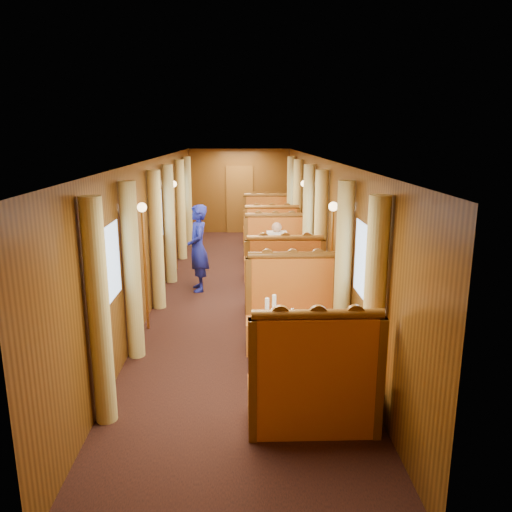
{
  "coord_description": "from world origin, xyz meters",
  "views": [
    {
      "loc": [
        0.04,
        -9.0,
        2.91
      ],
      "look_at": [
        0.27,
        -1.39,
        1.05
      ],
      "focal_mm": 35.0,
      "sensor_mm": 36.0,
      "label": 1
    }
  ],
  "objects_px": {
    "table_near": "(301,352)",
    "table_far": "(269,236)",
    "banquette_near_aft": "(293,318)",
    "passenger": "(277,246)",
    "banquette_mid_fwd": "(284,287)",
    "banquette_far_aft": "(267,227)",
    "banquette_far_fwd": "(271,243)",
    "tea_tray": "(294,324)",
    "fruit_plate": "(327,325)",
    "banquette_near_fwd": "(313,391)",
    "teapot_right": "(299,321)",
    "banquette_mid_aft": "(276,258)",
    "teapot_left": "(289,321)",
    "teapot_back": "(293,317)",
    "rose_vase_mid": "(281,244)",
    "steward": "(198,248)",
    "rose_vase_far": "(268,215)",
    "table_mid": "(279,273)"
  },
  "relations": [
    {
      "from": "banquette_mid_fwd",
      "to": "banquette_far_aft",
      "type": "xyz_separation_m",
      "value": [
        0.0,
        5.53,
        0.0
      ]
    },
    {
      "from": "banquette_mid_aft",
      "to": "banquette_far_fwd",
      "type": "relative_size",
      "value": 1.0
    },
    {
      "from": "teapot_back",
      "to": "passenger",
      "type": "height_order",
      "value": "passenger"
    },
    {
      "from": "table_near",
      "to": "steward",
      "type": "relative_size",
      "value": 0.64
    },
    {
      "from": "table_mid",
      "to": "banquette_mid_fwd",
      "type": "bearing_deg",
      "value": -90.0
    },
    {
      "from": "banquette_near_aft",
      "to": "table_mid",
      "type": "distance_m",
      "value": 2.49
    },
    {
      "from": "banquette_far_fwd",
      "to": "tea_tray",
      "type": "height_order",
      "value": "banquette_far_fwd"
    },
    {
      "from": "banquette_near_aft",
      "to": "passenger",
      "type": "xyz_separation_m",
      "value": [
        -0.0,
        3.21,
        0.32
      ]
    },
    {
      "from": "table_mid",
      "to": "banquette_far_aft",
      "type": "xyz_separation_m",
      "value": [
        0.0,
        4.51,
        0.05
      ]
    },
    {
      "from": "teapot_back",
      "to": "rose_vase_mid",
      "type": "xyz_separation_m",
      "value": [
        0.14,
        3.49,
        0.11
      ]
    },
    {
      "from": "banquette_near_aft",
      "to": "banquette_near_fwd",
      "type": "bearing_deg",
      "value": -90.0
    },
    {
      "from": "table_near",
      "to": "banquette_far_fwd",
      "type": "bearing_deg",
      "value": 90.0
    },
    {
      "from": "fruit_plate",
      "to": "table_mid",
      "type": "bearing_deg",
      "value": 94.53
    },
    {
      "from": "banquette_far_fwd",
      "to": "passenger",
      "type": "height_order",
      "value": "banquette_far_fwd"
    },
    {
      "from": "table_near",
      "to": "table_far",
      "type": "height_order",
      "value": "same"
    },
    {
      "from": "table_far",
      "to": "rose_vase_far",
      "type": "relative_size",
      "value": 2.92
    },
    {
      "from": "rose_vase_mid",
      "to": "rose_vase_far",
      "type": "height_order",
      "value": "same"
    },
    {
      "from": "teapot_right",
      "to": "banquette_mid_aft",
      "type": "bearing_deg",
      "value": 65.85
    },
    {
      "from": "teapot_left",
      "to": "teapot_right",
      "type": "distance_m",
      "value": 0.12
    },
    {
      "from": "steward",
      "to": "banquette_mid_fwd",
      "type": "bearing_deg",
      "value": 40.94
    },
    {
      "from": "teapot_left",
      "to": "passenger",
      "type": "distance_m",
      "value": 4.35
    },
    {
      "from": "banquette_mid_fwd",
      "to": "passenger",
      "type": "relative_size",
      "value": 1.76
    },
    {
      "from": "banquette_mid_fwd",
      "to": "banquette_far_fwd",
      "type": "bearing_deg",
      "value": 90.0
    },
    {
      "from": "banquette_near_aft",
      "to": "banquette_far_aft",
      "type": "distance_m",
      "value": 7.0
    },
    {
      "from": "banquette_far_aft",
      "to": "teapot_right",
      "type": "distance_m",
      "value": 8.12
    },
    {
      "from": "banquette_near_fwd",
      "to": "banquette_far_aft",
      "type": "xyz_separation_m",
      "value": [
        0.0,
        9.03,
        0.0
      ]
    },
    {
      "from": "banquette_near_aft",
      "to": "banquette_mid_fwd",
      "type": "bearing_deg",
      "value": 90.0
    },
    {
      "from": "banquette_mid_aft",
      "to": "rose_vase_far",
      "type": "bearing_deg",
      "value": 90.59
    },
    {
      "from": "teapot_right",
      "to": "fruit_plate",
      "type": "distance_m",
      "value": 0.34
    },
    {
      "from": "banquette_near_aft",
      "to": "teapot_back",
      "type": "distance_m",
      "value": 1.06
    },
    {
      "from": "teapot_left",
      "to": "teapot_right",
      "type": "bearing_deg",
      "value": 8.68
    },
    {
      "from": "table_mid",
      "to": "teapot_right",
      "type": "height_order",
      "value": "teapot_right"
    },
    {
      "from": "teapot_back",
      "to": "steward",
      "type": "height_order",
      "value": "steward"
    },
    {
      "from": "rose_vase_mid",
      "to": "table_mid",
      "type": "bearing_deg",
      "value": -148.01
    },
    {
      "from": "tea_tray",
      "to": "steward",
      "type": "bearing_deg",
      "value": 110.89
    },
    {
      "from": "table_mid",
      "to": "banquette_far_aft",
      "type": "distance_m",
      "value": 4.51
    },
    {
      "from": "table_near",
      "to": "fruit_plate",
      "type": "distance_m",
      "value": 0.5
    },
    {
      "from": "banquette_far_fwd",
      "to": "rose_vase_far",
      "type": "relative_size",
      "value": 3.72
    },
    {
      "from": "banquette_mid_fwd",
      "to": "tea_tray",
      "type": "distance_m",
      "value": 2.58
    },
    {
      "from": "rose_vase_far",
      "to": "table_mid",
      "type": "bearing_deg",
      "value": -89.58
    },
    {
      "from": "banquette_near_aft",
      "to": "table_far",
      "type": "height_order",
      "value": "banquette_near_aft"
    },
    {
      "from": "table_near",
      "to": "banquette_mid_fwd",
      "type": "xyz_separation_m",
      "value": [
        0.0,
        2.49,
        0.05
      ]
    },
    {
      "from": "banquette_mid_fwd",
      "to": "table_far",
      "type": "bearing_deg",
      "value": 90.0
    },
    {
      "from": "banquette_near_fwd",
      "to": "banquette_mid_fwd",
      "type": "distance_m",
      "value": 3.5
    },
    {
      "from": "banquette_far_aft",
      "to": "fruit_plate",
      "type": "height_order",
      "value": "banquette_far_aft"
    },
    {
      "from": "banquette_mid_fwd",
      "to": "banquette_mid_aft",
      "type": "height_order",
      "value": "same"
    },
    {
      "from": "table_near",
      "to": "teapot_right",
      "type": "bearing_deg",
      "value": -115.66
    },
    {
      "from": "tea_tray",
      "to": "passenger",
      "type": "height_order",
      "value": "passenger"
    },
    {
      "from": "teapot_right",
      "to": "rose_vase_mid",
      "type": "relative_size",
      "value": 0.44
    },
    {
      "from": "teapot_back",
      "to": "table_near",
      "type": "bearing_deg",
      "value": 3.85
    }
  ]
}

